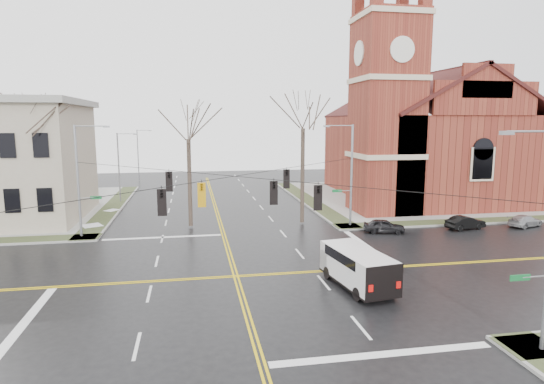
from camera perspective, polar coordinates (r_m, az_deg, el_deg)
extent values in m
plane|color=black|center=(28.47, -4.56, -10.50)|extent=(120.00, 120.00, 0.00)
cube|color=gray|center=(59.35, 17.65, -0.61)|extent=(30.00, 30.00, 0.15)
cube|color=#323A20|center=(54.33, 4.65, -0.98)|extent=(2.00, 30.00, 0.02)
cube|color=#323A20|center=(47.78, 25.34, -3.18)|extent=(30.00, 2.00, 0.02)
cube|color=#323A20|center=(53.28, -19.35, -1.65)|extent=(2.00, 30.00, 0.02)
cube|color=gold|center=(28.45, -4.80, -10.50)|extent=(0.12, 100.00, 0.01)
cube|color=gold|center=(28.47, -4.31, -10.48)|extent=(0.12, 100.00, 0.01)
cube|color=gold|center=(28.35, -4.53, -10.57)|extent=(100.00, 0.12, 0.01)
cube|color=gold|center=(28.58, -4.58, -10.41)|extent=(100.00, 0.12, 0.01)
cube|color=silver|center=(20.23, 13.77, -19.17)|extent=(9.50, 0.50, 0.01)
cube|color=silver|center=(38.49, -13.57, -5.55)|extent=(9.50, 0.50, 0.01)
cube|color=silver|center=(25.00, -28.84, -14.42)|extent=(0.50, 9.50, 0.01)
cube|color=silver|center=(35.58, 11.81, -6.67)|extent=(0.50, 9.50, 0.01)
cube|color=maroon|center=(47.90, 14.11, 9.30)|extent=(6.00, 6.00, 20.00)
cube|color=beige|center=(48.94, 14.55, 20.48)|extent=(6.30, 6.30, 0.50)
cylinder|color=silver|center=(45.60, 16.04, 16.83)|extent=(2.40, 0.15, 2.40)
cylinder|color=silver|center=(47.20, 10.86, 16.73)|extent=(0.15, 2.40, 2.40)
cube|color=maroon|center=(60.12, 18.27, 4.21)|extent=(18.00, 24.00, 10.00)
cube|color=maroon|center=(51.09, 12.20, 0.54)|extent=(2.00, 5.00, 4.40)
cylinder|color=gray|center=(41.01, 9.94, 2.05)|extent=(0.20, 0.20, 9.00)
cylinder|color=gray|center=(40.99, 9.10, 0.17)|extent=(1.20, 0.06, 0.06)
cube|color=#11652D|center=(40.76, 8.17, 0.14)|extent=(0.90, 0.04, 0.25)
cylinder|color=gray|center=(40.33, 8.49, 8.24)|extent=(2.40, 0.08, 0.08)
cube|color=gray|center=(39.97, 6.84, 8.20)|extent=(0.50, 0.22, 0.15)
cylinder|color=gray|center=(39.57, -23.17, 1.22)|extent=(0.20, 0.20, 9.00)
cylinder|color=gray|center=(39.62, -22.21, -0.69)|extent=(1.20, 0.06, 0.06)
cube|color=#11652D|center=(39.48, -21.22, -0.66)|extent=(0.90, 0.04, 0.25)
cylinder|color=gray|center=(39.02, -21.84, 7.69)|extent=(2.40, 0.08, 0.08)
cube|color=gray|center=(38.80, -20.08, 7.71)|extent=(0.50, 0.22, 0.15)
cylinder|color=gray|center=(21.21, 30.19, -9.16)|extent=(1.20, 0.06, 0.06)
cube|color=#11652D|center=(20.78, 28.69, -9.41)|extent=(0.90, 0.04, 0.25)
cylinder|color=gray|center=(19.92, 30.16, 6.59)|extent=(2.40, 0.08, 0.08)
cube|color=gray|center=(19.17, 27.38, 6.60)|extent=(0.50, 0.22, 0.15)
cylinder|color=black|center=(27.05, -4.72, 1.99)|extent=(23.02, 23.02, 0.03)
cylinder|color=black|center=(27.05, -4.72, 1.99)|extent=(23.02, 23.02, 0.03)
imported|color=black|center=(23.13, -13.65, -1.29)|extent=(0.21, 0.26, 1.30)
imported|color=black|center=(31.67, 1.83, 1.66)|extent=(0.21, 0.26, 1.30)
imported|color=#C88F0B|center=(25.06, -8.81, -0.37)|extent=(0.21, 0.26, 1.30)
imported|color=black|center=(31.03, -12.78, 1.29)|extent=(0.21, 0.26, 1.30)
imported|color=black|center=(23.99, 5.79, -0.72)|extent=(0.21, 0.26, 1.30)
imported|color=black|center=(25.46, 0.22, -0.12)|extent=(0.21, 0.26, 1.30)
cylinder|color=gray|center=(55.62, -18.67, 2.91)|extent=(0.16, 0.16, 8.00)
cylinder|color=gray|center=(55.24, -17.84, 6.98)|extent=(2.00, 0.07, 0.07)
cube|color=gray|center=(55.12, -16.80, 6.97)|extent=(0.45, 0.20, 0.13)
cylinder|color=gray|center=(75.38, -16.46, 4.47)|extent=(0.16, 0.16, 8.00)
cylinder|color=gray|center=(75.11, -15.83, 7.46)|extent=(2.00, 0.07, 0.07)
cube|color=gray|center=(75.02, -15.06, 7.45)|extent=(0.45, 0.20, 0.13)
cube|color=white|center=(26.67, 10.69, -9.13)|extent=(2.93, 5.80, 1.78)
cube|color=white|center=(28.68, 8.42, -8.33)|extent=(2.26, 1.25, 1.26)
cube|color=black|center=(28.83, 8.11, -7.04)|extent=(1.93, 0.41, 0.84)
cube|color=black|center=(26.67, 10.51, -7.83)|extent=(2.69, 4.05, 0.58)
cube|color=#B70C0A|center=(24.04, 12.29, -11.74)|extent=(0.26, 0.11, 0.36)
cube|color=#B70C0A|center=(24.88, 15.59, -11.15)|extent=(0.26, 0.11, 0.36)
cube|color=black|center=(26.96, 10.64, -10.97)|extent=(2.99, 5.86, 0.10)
cylinder|color=black|center=(28.06, 7.05, -10.02)|extent=(0.38, 0.79, 0.75)
cylinder|color=black|center=(28.91, 10.54, -9.53)|extent=(0.38, 0.79, 0.75)
cylinder|color=black|center=(25.01, 10.75, -12.51)|extent=(0.38, 0.79, 0.75)
cylinder|color=black|center=(25.96, 14.55, -11.83)|extent=(0.38, 0.79, 0.75)
imported|color=black|center=(39.97, 13.88, -4.16)|extent=(3.71, 2.30, 1.18)
imported|color=black|center=(43.55, 23.10, -3.55)|extent=(3.79, 1.95, 1.19)
imported|color=#9D9D9F|center=(47.03, 29.18, -3.18)|extent=(3.92, 2.57, 1.05)
cylinder|color=#382D23|center=(42.49, -27.20, 0.86)|extent=(0.36, 0.36, 8.15)
cylinder|color=#382D23|center=(40.80, -10.29, 1.11)|extent=(0.36, 0.36, 7.73)
cylinder|color=#382D23|center=(41.63, 3.85, 2.02)|extent=(0.36, 0.36, 8.64)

